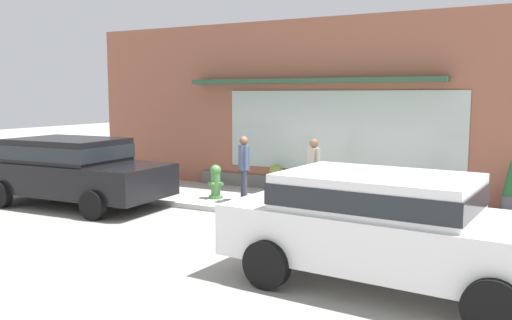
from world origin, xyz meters
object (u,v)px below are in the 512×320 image
parked_car_black (73,168)px  potted_plant_low_front (276,177)px  fire_hydrant (216,181)px  potted_plant_trailing_edge (509,188)px  pedestrian_passerby (314,167)px  potted_plant_window_right (392,188)px  parked_car_white (388,223)px  potted_plant_window_left (333,184)px  pedestrian_with_handbag (244,165)px

parked_car_black → potted_plant_low_front: size_ratio=6.22×
fire_hydrant → parked_car_black: (-2.46, -2.29, 0.46)m
fire_hydrant → potted_plant_trailing_edge: bearing=13.1°
fire_hydrant → pedestrian_passerby: size_ratio=0.54×
potted_plant_window_right → fire_hydrant: bearing=-156.3°
potted_plant_trailing_edge → potted_plant_low_front: potted_plant_trailing_edge is taller
pedestrian_passerby → potted_plant_low_front: 1.99m
parked_car_white → potted_plant_window_left: bearing=120.6°
pedestrian_with_handbag → potted_plant_low_front: size_ratio=2.19×
fire_hydrant → parked_car_white: bearing=-38.2°
pedestrian_with_handbag → parked_car_black: size_ratio=0.35×
fire_hydrant → pedestrian_with_handbag: pedestrian_with_handbag is taller
pedestrian_with_handbag → potted_plant_window_right: (3.10, 1.83, -0.59)m
pedestrian_with_handbag → potted_plant_trailing_edge: pedestrian_with_handbag is taller
parked_car_white → parked_car_black: 8.09m
pedestrian_with_handbag → pedestrian_passerby: 1.67m
parked_car_black → pedestrian_passerby: bearing=27.0°
fire_hydrant → potted_plant_trailing_edge: size_ratio=0.71×
potted_plant_window_left → pedestrian_with_handbag: bearing=-131.2°
fire_hydrant → parked_car_white: (5.39, -4.25, 0.45)m
parked_car_white → potted_plant_low_front: (-4.48, 5.80, -0.49)m
pedestrian_passerby → potted_plant_window_left: (-0.00, 1.31, -0.60)m
fire_hydrant → pedestrian_passerby: 2.53m
fire_hydrant → parked_car_white: parked_car_white is taller
potted_plant_trailing_edge → fire_hydrant: bearing=-166.9°
parked_car_black → potted_plant_low_front: parked_car_black is taller
potted_plant_window_left → potted_plant_trailing_edge: bearing=-2.7°
potted_plant_trailing_edge → potted_plant_window_right: bearing=175.3°
pedestrian_passerby → potted_plant_window_left: size_ratio=2.74×
pedestrian_with_handbag → parked_car_white: (4.54, -4.15, -0.03)m
pedestrian_with_handbag → parked_car_white: 6.15m
potted_plant_trailing_edge → potted_plant_window_left: (-4.11, 0.20, -0.27)m
parked_car_black → potted_plant_window_right: size_ratio=6.69×
pedestrian_with_handbag → pedestrian_passerby: size_ratio=1.02×
parked_car_white → potted_plant_trailing_edge: bearing=82.9°
pedestrian_passerby → parked_car_black: bearing=65.8°
parked_car_white → potted_plant_low_front: 7.35m
fire_hydrant → potted_plant_window_left: fire_hydrant is taller
potted_plant_trailing_edge → pedestrian_passerby: bearing=-164.8°
fire_hydrant → potted_plant_low_front: size_ratio=1.16×
fire_hydrant → potted_plant_low_front: fire_hydrant is taller
pedestrian_passerby → potted_plant_window_left: 1.45m
pedestrian_with_handbag → parked_car_black: pedestrian_with_handbag is taller
parked_car_black → potted_plant_window_right: bearing=30.4°
fire_hydrant → pedestrian_passerby: (2.45, 0.40, 0.47)m
parked_car_black → potted_plant_trailing_edge: parked_car_black is taller
pedestrian_passerby → potted_plant_window_left: bearing=-52.9°
parked_car_black → potted_plant_trailing_edge: size_ratio=3.79×
parked_car_white → parked_car_black: bearing=170.3°
fire_hydrant → parked_car_black: size_ratio=0.19×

